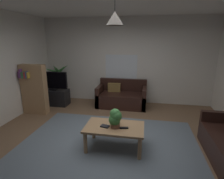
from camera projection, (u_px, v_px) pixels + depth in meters
name	position (u px, v px, depth m)	size (l,w,h in m)	color
floor	(109.00, 143.00, 3.77)	(5.49, 5.31, 0.02)	brown
rug	(107.00, 148.00, 3.57)	(3.57, 2.92, 0.01)	slate
wall_back	(125.00, 61.00, 5.95)	(5.61, 0.06, 2.75)	silver
window_pane	(121.00, 69.00, 6.01)	(1.04, 0.01, 0.94)	white
couch_under_window	(122.00, 97.00, 5.78)	(1.52, 0.81, 0.82)	black
coffee_table	(114.00, 129.00, 3.48)	(1.11, 0.67, 0.46)	#A87F56
book_on_table_0	(105.00, 126.00, 3.44)	(0.16, 0.11, 0.02)	black
remote_on_table_0	(124.00, 128.00, 3.37)	(0.05, 0.16, 0.02)	black
potted_plant_on_table	(115.00, 118.00, 3.37)	(0.25, 0.23, 0.36)	brown
tv_stand	(55.00, 97.00, 5.90)	(0.90, 0.44, 0.50)	black
tv	(53.00, 81.00, 5.73)	(0.95, 0.16, 0.58)	black
potted_palm_corner	(59.00, 84.00, 6.32)	(0.83, 0.81, 1.29)	brown
bookshelf_corner	(34.00, 89.00, 5.09)	(0.70, 0.31, 1.40)	#A87F56
pendant_lamp	(115.00, 18.00, 2.96)	(0.29, 0.29, 0.47)	black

